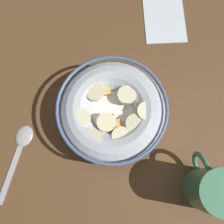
# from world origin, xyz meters

# --- Properties ---
(ground_plane) EXTENTS (1.04, 1.04, 0.02)m
(ground_plane) POSITION_xyz_m (0.00, 0.00, -0.01)
(ground_plane) COLOR brown
(cereal_bowl) EXTENTS (0.20, 0.20, 0.06)m
(cereal_bowl) POSITION_xyz_m (-0.00, 0.00, 0.03)
(cereal_bowl) COLOR #B2BCC6
(cereal_bowl) RESTS_ON ground_plane
(spoon) EXTENTS (0.14, 0.10, 0.01)m
(spoon) POSITION_xyz_m (-0.00, 0.18, 0.00)
(spoon) COLOR #A5A5AD
(spoon) RESTS_ON ground_plane
(coffee_mug) EXTENTS (0.10, 0.07, 0.09)m
(coffee_mug) POSITION_xyz_m (-0.18, -0.11, 0.05)
(coffee_mug) COLOR #3F7F59
(coffee_mug) RESTS_ON ground_plane
(folded_napkin) EXTENTS (0.16, 0.12, 0.00)m
(folded_napkin) POSITION_xyz_m (0.18, -0.18, 0.00)
(folded_napkin) COLOR silver
(folded_napkin) RESTS_ON ground_plane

